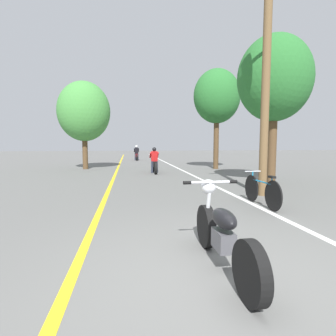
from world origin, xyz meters
name	(u,v)px	position (x,y,z in m)	size (l,w,h in m)	color
ground_plane	(219,276)	(0.00, 0.00, 0.00)	(120.00, 120.00, 0.00)	#60605E
lane_stripe_center	(116,172)	(-1.70, 12.16, 0.00)	(0.14, 48.00, 0.01)	yellow
lane_stripe_edge	(183,170)	(2.13, 12.16, 0.00)	(0.14, 48.00, 0.01)	white
utility_pole	(266,81)	(2.97, 4.48, 3.39)	(1.10, 0.24, 6.60)	brown
roadside_tree_right_near	(275,79)	(4.50, 6.63, 4.00)	(2.81, 2.53, 5.65)	#513A23
roadside_tree_right_far	(217,97)	(4.42, 12.95, 4.44)	(2.88, 2.59, 6.14)	#513A23
roadside_tree_left	(84,112)	(-3.67, 14.03, 3.53)	(3.16, 2.84, 5.37)	#513A23
motorcycle_foreground	(222,233)	(0.11, 0.22, 0.44)	(0.78, 2.08, 1.04)	black
motorcycle_rider_lead	(154,163)	(0.36, 11.19, 0.52)	(0.50, 2.00, 1.38)	black
motorcycle_rider_far	(137,155)	(-0.23, 22.57, 0.55)	(0.50, 2.05, 1.45)	black
bicycle_parked	(262,191)	(2.27, 3.23, 0.38)	(0.44, 1.79, 0.83)	black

